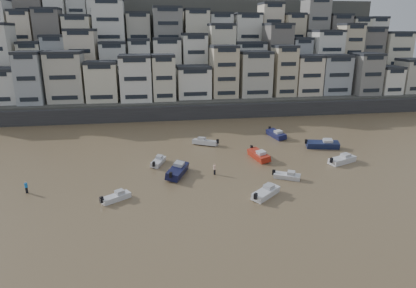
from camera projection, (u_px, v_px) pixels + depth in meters
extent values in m
cube|color=#38383A|center=(192.00, 112.00, 93.22)|extent=(140.00, 3.00, 3.50)
cube|color=#4C4C47|center=(207.00, 105.00, 100.52)|extent=(140.00, 14.00, 4.00)
cube|color=#4C4C47|center=(201.00, 88.00, 110.96)|extent=(140.00, 14.00, 10.00)
cube|color=#4C4C47|center=(196.00, 70.00, 121.10)|extent=(140.00, 14.00, 18.00)
cube|color=#4C4C47|center=(191.00, 55.00, 131.24)|extent=(140.00, 16.00, 26.00)
cube|color=#4C4C47|center=(187.00, 45.00, 143.56)|extent=(140.00, 18.00, 32.00)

